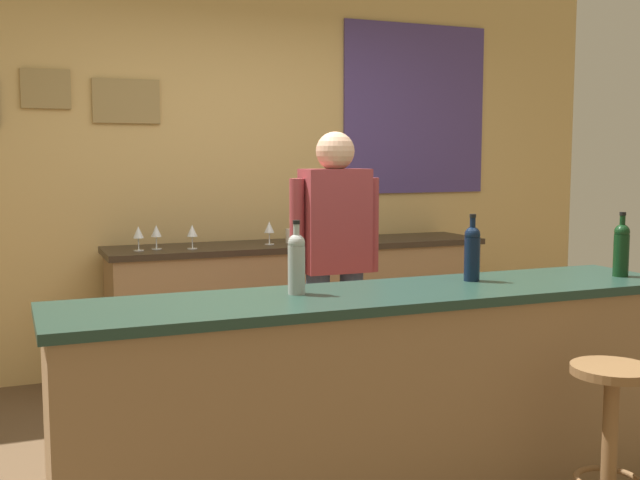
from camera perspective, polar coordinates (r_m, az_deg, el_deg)
The scene contains 15 objects.
ground_plane at distance 3.86m, azimuth 1.85°, elevation -16.42°, with size 10.00×10.00×0.00m, color brown.
back_wall at distance 5.49m, azimuth -6.53°, elevation 5.45°, with size 6.00×0.09×2.80m.
bar_counter at distance 3.36m, azimuth 4.72°, elevation -11.53°, with size 2.78×0.60×0.92m.
side_counter at distance 5.34m, azimuth -1.46°, elevation -4.96°, with size 2.63×0.56×0.90m.
bartender at distance 4.18m, azimuth 1.12°, elevation -1.34°, with size 0.52×0.21×1.62m.
bar_stool at distance 3.27m, azimuth 20.78°, elevation -12.46°, with size 0.32×0.32×0.68m.
wine_bottle_a at distance 3.15m, azimuth -1.76°, elevation -1.60°, with size 0.07×0.07×0.31m.
wine_bottle_b at distance 3.56m, azimuth 11.23°, elevation -0.83°, with size 0.07×0.07×0.31m.
wine_bottle_c at distance 3.89m, azimuth 21.48°, elevation -0.55°, with size 0.07×0.07×0.31m.
wine_glass_a at distance 4.92m, azimuth -13.34°, elevation 0.49°, with size 0.07×0.07×0.16m.
wine_glass_b at distance 4.98m, azimuth -12.07°, elevation 0.59°, with size 0.07×0.07×0.16m.
wine_glass_c at distance 4.95m, azimuth -9.48°, elevation 0.61°, with size 0.07×0.07×0.16m.
wine_glass_d at distance 5.14m, azimuth -3.79°, elevation 0.89°, with size 0.07×0.07×0.16m.
wine_glass_e at distance 5.27m, azimuth -0.69°, elevation 1.03°, with size 0.07×0.07×0.16m.
coffee_mug at distance 5.25m, azimuth -2.10°, elevation 0.32°, with size 0.12×0.08×0.09m.
Camera 1 is at (-1.46, -3.25, 1.48)m, focal length 43.09 mm.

